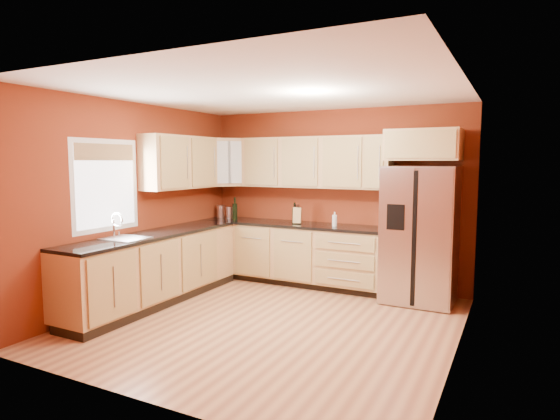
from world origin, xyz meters
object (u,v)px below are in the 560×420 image
Objects in this scene: refrigerator at (420,235)px; soap_dispenser at (335,219)px; canister_left at (221,212)px; wine_bottle_a at (295,213)px; knife_block at (297,216)px.

refrigerator reaches higher than soap_dispenser.
soap_dispenser is at bearing -2.85° from canister_left.
canister_left is 1.36m from wine_bottle_a.
soap_dispenser is at bearing -23.10° from knife_block.
refrigerator reaches higher than canister_left.
canister_left is 0.67× the size of wine_bottle_a.
knife_block is (1.41, -0.06, 0.01)m from canister_left.
wine_bottle_a is 1.51× the size of soap_dispenser.
refrigerator is 8.61× the size of canister_left.
wine_bottle_a is at bearing -2.22° from canister_left.
canister_left is 0.87× the size of knife_block.
knife_block is (-1.79, 0.05, 0.15)m from refrigerator.
refrigerator is 1.85m from wine_bottle_a.
canister_left is 1.41m from knife_block.
wine_bottle_a is at bearing 149.81° from knife_block.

